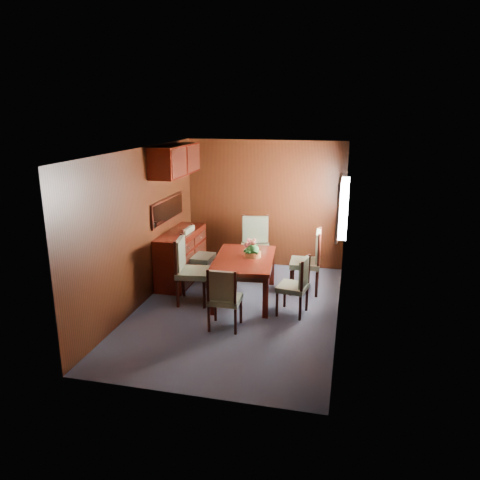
% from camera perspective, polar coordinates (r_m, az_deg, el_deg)
% --- Properties ---
extents(ground, '(4.50, 4.50, 0.00)m').
position_cam_1_polar(ground, '(7.20, -0.39, -8.51)').
color(ground, '#333646').
rests_on(ground, ground).
extents(room_shell, '(3.06, 4.52, 2.41)m').
position_cam_1_polar(room_shell, '(7.04, -0.60, 4.87)').
color(room_shell, black).
rests_on(room_shell, ground).
extents(sideboard, '(0.48, 1.40, 0.90)m').
position_cam_1_polar(sideboard, '(8.28, -7.16, -1.99)').
color(sideboard, '#350C06').
rests_on(sideboard, ground).
extents(dining_table, '(1.06, 1.55, 0.69)m').
position_cam_1_polar(dining_table, '(7.41, 0.52, -2.89)').
color(dining_table, '#350C06').
rests_on(dining_table, ground).
extents(chair_left_near, '(0.54, 0.56, 1.06)m').
position_cam_1_polar(chair_left_near, '(7.32, -6.37, -3.26)').
color(chair_left_near, black).
rests_on(chair_left_near, ground).
extents(chair_left_far, '(0.47, 0.49, 1.01)m').
position_cam_1_polar(chair_left_far, '(8.13, -5.49, -1.48)').
color(chair_left_far, black).
rests_on(chair_left_far, ground).
extents(chair_right_near, '(0.47, 0.49, 0.89)m').
position_cam_1_polar(chair_right_near, '(6.93, 6.99, -5.20)').
color(chair_right_near, black).
rests_on(chair_right_near, ground).
extents(chair_right_far, '(0.51, 0.53, 1.06)m').
position_cam_1_polar(chair_right_far, '(7.77, 8.57, -2.18)').
color(chair_right_far, black).
rests_on(chair_right_far, ground).
extents(chair_head, '(0.44, 0.42, 0.90)m').
position_cam_1_polar(chair_head, '(6.41, -1.99, -6.80)').
color(chair_head, black).
rests_on(chair_head, ground).
extents(chair_foot, '(0.60, 0.58, 1.08)m').
position_cam_1_polar(chair_foot, '(8.53, 1.84, -0.27)').
color(chair_foot, black).
rests_on(chair_foot, ground).
extents(flower_centerpiece, '(0.29, 0.29, 0.29)m').
position_cam_1_polar(flower_centerpiece, '(7.39, 1.56, -1.01)').
color(flower_centerpiece, '#CD7B3E').
rests_on(flower_centerpiece, dining_table).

